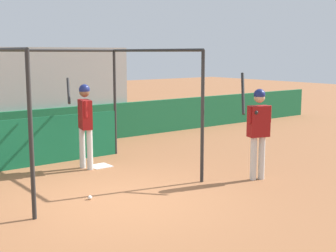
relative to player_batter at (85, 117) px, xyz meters
name	(u,v)px	position (x,y,z in m)	size (l,w,h in m)	color
ground_plane	(120,200)	(-0.60, -2.39, -1.16)	(60.00, 60.00, 0.00)	#935B38
outfield_wall	(15,131)	(-0.60, 2.80, -0.63)	(24.00, 0.12, 1.06)	#196038
batting_cage	(62,118)	(-0.40, 0.30, -0.01)	(3.56, 3.40, 2.65)	#282828
home_plate	(100,166)	(0.36, -0.01, -1.15)	(0.44, 0.44, 0.02)	white
player_batter	(85,117)	(0.00, 0.00, 0.00)	(0.56, 0.95, 2.01)	silver
player_waiting	(258,125)	(2.35, -2.94, -0.02)	(0.81, 0.52, 2.18)	silver
baseball	(90,198)	(-1.00, -2.05, -1.12)	(0.07, 0.07, 0.07)	white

